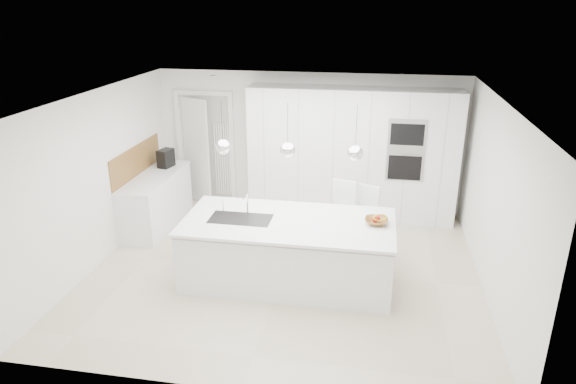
% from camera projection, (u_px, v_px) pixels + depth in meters
% --- Properties ---
extents(floor, '(5.50, 5.50, 0.00)m').
position_uv_depth(floor, '(284.00, 270.00, 7.45)').
color(floor, beige).
rests_on(floor, ground).
extents(wall_back, '(5.50, 0.00, 5.50)m').
position_uv_depth(wall_back, '(309.00, 142.00, 9.32)').
color(wall_back, white).
rests_on(wall_back, ground).
extents(wall_left, '(0.00, 5.00, 5.00)m').
position_uv_depth(wall_left, '(98.00, 178.00, 7.45)').
color(wall_left, white).
rests_on(wall_left, ground).
extents(ceiling, '(5.50, 5.50, 0.00)m').
position_uv_depth(ceiling, '(284.00, 98.00, 6.57)').
color(ceiling, white).
rests_on(ceiling, wall_back).
extents(tall_cabinets, '(3.60, 0.60, 2.30)m').
position_uv_depth(tall_cabinets, '(352.00, 154.00, 8.95)').
color(tall_cabinets, white).
rests_on(tall_cabinets, floor).
extents(oven_stack, '(0.62, 0.04, 1.05)m').
position_uv_depth(oven_stack, '(406.00, 150.00, 8.45)').
color(oven_stack, '#A5A5A8').
rests_on(oven_stack, tall_cabinets).
extents(doorway_frame, '(1.11, 0.08, 2.13)m').
position_uv_depth(doorway_frame, '(206.00, 149.00, 9.68)').
color(doorway_frame, white).
rests_on(doorway_frame, floor).
extents(hallway_door, '(0.76, 0.38, 2.00)m').
position_uv_depth(hallway_door, '(192.00, 151.00, 9.68)').
color(hallway_door, white).
rests_on(hallway_door, floor).
extents(radiator, '(0.32, 0.04, 1.40)m').
position_uv_depth(radiator, '(223.00, 159.00, 9.68)').
color(radiator, white).
rests_on(radiator, floor).
extents(left_base_cabinets, '(0.60, 1.80, 0.86)m').
position_uv_depth(left_base_cabinets, '(156.00, 202.00, 8.80)').
color(left_base_cabinets, white).
rests_on(left_base_cabinets, floor).
extents(left_worktop, '(0.62, 1.82, 0.04)m').
position_uv_depth(left_worktop, '(154.00, 177.00, 8.64)').
color(left_worktop, white).
rests_on(left_worktop, left_base_cabinets).
extents(oak_backsplash, '(0.02, 1.80, 0.50)m').
position_uv_depth(oak_backsplash, '(136.00, 161.00, 8.59)').
color(oak_backsplash, brown).
rests_on(oak_backsplash, wall_left).
extents(island_base, '(2.80, 1.20, 0.86)m').
position_uv_depth(island_base, '(288.00, 253.00, 7.01)').
color(island_base, white).
rests_on(island_base, floor).
extents(island_worktop, '(2.84, 1.40, 0.04)m').
position_uv_depth(island_worktop, '(288.00, 222.00, 6.90)').
color(island_worktop, white).
rests_on(island_worktop, island_base).
extents(island_sink, '(0.84, 0.44, 0.18)m').
position_uv_depth(island_sink, '(241.00, 224.00, 6.98)').
color(island_sink, '#3F3F42').
rests_on(island_sink, island_worktop).
extents(island_tap, '(0.02, 0.02, 0.30)m').
position_uv_depth(island_tap, '(247.00, 203.00, 7.07)').
color(island_tap, white).
rests_on(island_tap, island_worktop).
extents(pendant_left, '(0.20, 0.20, 0.20)m').
position_uv_depth(pendant_left, '(223.00, 147.00, 6.63)').
color(pendant_left, white).
rests_on(pendant_left, ceiling).
extents(pendant_mid, '(0.20, 0.20, 0.20)m').
position_uv_depth(pendant_mid, '(288.00, 150.00, 6.49)').
color(pendant_mid, white).
rests_on(pendant_mid, ceiling).
extents(pendant_right, '(0.20, 0.20, 0.20)m').
position_uv_depth(pendant_right, '(355.00, 153.00, 6.35)').
color(pendant_right, white).
rests_on(pendant_right, ceiling).
extents(fruit_bowl, '(0.31, 0.31, 0.08)m').
position_uv_depth(fruit_bowl, '(376.00, 221.00, 6.77)').
color(fruit_bowl, brown).
rests_on(fruit_bowl, island_worktop).
extents(espresso_machine, '(0.25, 0.33, 0.32)m').
position_uv_depth(espresso_machine, '(166.00, 158.00, 9.03)').
color(espresso_machine, black).
rests_on(espresso_machine, left_worktop).
extents(bar_stool_left, '(0.49, 0.60, 1.15)m').
position_uv_depth(bar_stool_left, '(343.00, 220.00, 7.69)').
color(bar_stool_left, white).
rests_on(bar_stool_left, floor).
extents(bar_stool_right, '(0.51, 0.59, 1.09)m').
position_uv_depth(bar_stool_right, '(367.00, 223.00, 7.68)').
color(bar_stool_right, white).
rests_on(bar_stool_right, floor).
extents(apple_a, '(0.08, 0.08, 0.08)m').
position_uv_depth(apple_a, '(377.00, 219.00, 6.78)').
color(apple_a, red).
rests_on(apple_a, fruit_bowl).
extents(apple_b, '(0.08, 0.08, 0.08)m').
position_uv_depth(apple_b, '(375.00, 220.00, 6.75)').
color(apple_b, red).
rests_on(apple_b, fruit_bowl).
extents(apple_c, '(0.07, 0.07, 0.07)m').
position_uv_depth(apple_c, '(377.00, 218.00, 6.81)').
color(apple_c, red).
rests_on(apple_c, fruit_bowl).
extents(banana_bunch, '(0.22, 0.16, 0.19)m').
position_uv_depth(banana_bunch, '(380.00, 217.00, 6.72)').
color(banana_bunch, gold).
rests_on(banana_bunch, fruit_bowl).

